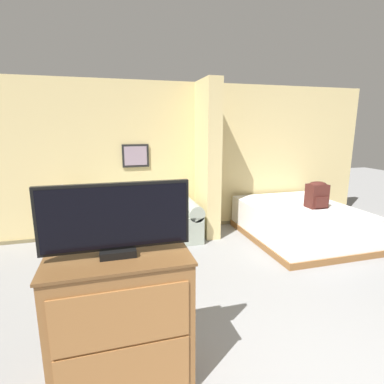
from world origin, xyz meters
TOP-DOWN VIEW (x-y plane):
  - wall_back at (-0.00, 4.13)m, footprint 6.99×0.16m
  - wall_partition_pillar at (0.16, 3.71)m, footprint 0.24×0.73m
  - couch at (-1.01, 3.64)m, footprint 1.94×0.84m
  - coffee_table at (-1.10, 2.69)m, footprint 0.74×0.49m
  - side_table at (-2.15, 3.70)m, footprint 0.47×0.47m
  - table_lamp at (-2.15, 3.70)m, footprint 0.38×0.38m
  - tv_dresser at (-1.44, 0.88)m, footprint 0.98×0.54m
  - tv at (-1.44, 0.88)m, footprint 0.99×0.16m
  - bed at (1.54, 3.04)m, footprint 1.60×1.98m
  - backpack at (1.73, 2.86)m, footprint 0.30×0.25m

SIDE VIEW (x-z plane):
  - bed at x=1.54m, z-range 0.00..0.58m
  - couch at x=-1.01m, z-range -0.10..0.76m
  - coffee_table at x=-1.10m, z-range 0.16..0.58m
  - side_table at x=-2.15m, z-range 0.20..0.79m
  - tv_dresser at x=-1.44m, z-range 0.00..0.99m
  - backpack at x=1.73m, z-range 0.58..1.01m
  - table_lamp at x=-2.15m, z-range 0.66..1.08m
  - tv at x=-1.44m, z-range 1.00..1.50m
  - wall_back at x=0.00m, z-range -0.01..2.59m
  - wall_partition_pillar at x=0.16m, z-range 0.00..2.60m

